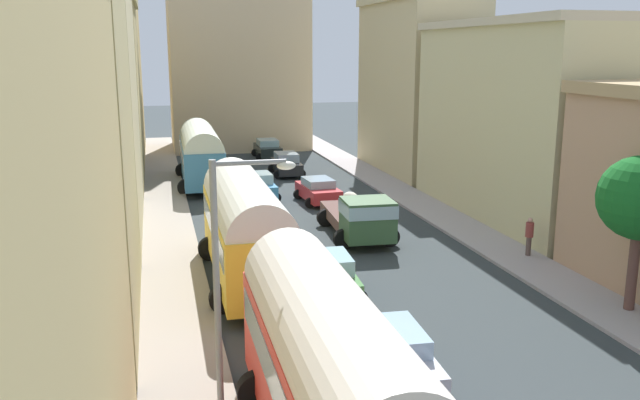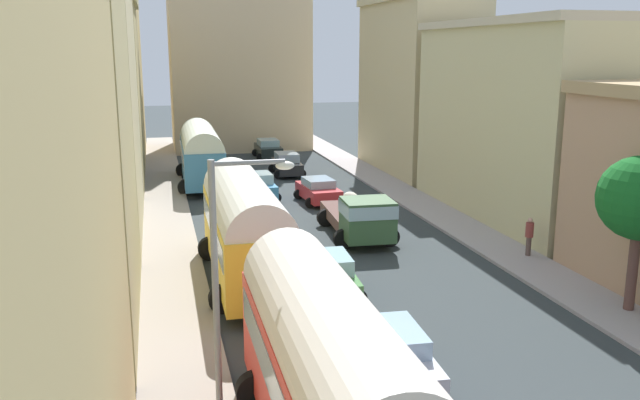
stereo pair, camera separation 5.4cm
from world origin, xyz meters
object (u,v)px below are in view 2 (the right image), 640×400
at_px(parked_bus_2, 201,152).
at_px(car_2, 268,149).
at_px(car_4, 328,275).
at_px(pedestrian_1, 529,235).
at_px(car_0, 318,190).
at_px(parked_bus_0, 327,369).
at_px(cargo_truck_0, 360,216).
at_px(parked_bus_1, 245,224).
at_px(car_1, 287,164).
at_px(streetlamp_near, 227,270).
at_px(car_5, 258,186).
at_px(car_3, 394,352).

relative_size(parked_bus_2, car_2, 2.41).
height_order(car_2, car_4, car_2).
height_order(car_2, pedestrian_1, pedestrian_1).
bearing_deg(car_0, parked_bus_2, 131.96).
relative_size(parked_bus_0, cargo_truck_0, 1.34).
relative_size(car_4, pedestrian_1, 2.16).
relative_size(parked_bus_1, parked_bus_2, 0.99).
bearing_deg(pedestrian_1, parked_bus_2, 122.46).
bearing_deg(parked_bus_0, parked_bus_2, 90.55).
xyz_separation_m(parked_bus_0, car_2, (5.89, 42.29, -1.57)).
bearing_deg(car_2, car_1, -89.85).
bearing_deg(parked_bus_2, car_1, 19.46).
distance_m(car_4, pedestrian_1, 9.83).
distance_m(parked_bus_0, parked_bus_1, 12.49).
bearing_deg(parked_bus_2, car_4, -82.22).
bearing_deg(streetlamp_near, car_1, 76.50).
distance_m(car_0, car_1, 9.22).
xyz_separation_m(cargo_truck_0, car_5, (-3.34, 10.01, -0.40)).
xyz_separation_m(parked_bus_1, car_4, (2.75, -2.31, -1.52)).
height_order(car_1, car_4, car_1).
xyz_separation_m(parked_bus_2, streetlamp_near, (-1.47, -29.86, 1.70)).
bearing_deg(streetlamp_near, car_0, 71.18).
xyz_separation_m(cargo_truck_0, car_3, (-3.16, -13.27, -0.46)).
xyz_separation_m(parked_bus_0, car_4, (2.70, 10.18, -1.58)).
height_order(parked_bus_1, car_1, parked_bus_1).
height_order(car_0, streetlamp_near, streetlamp_near).
xyz_separation_m(parked_bus_1, pedestrian_1, (12.32, -0.08, -1.26)).
distance_m(car_1, car_3, 30.93).
bearing_deg(car_2, pedestrian_1, -77.95).
bearing_deg(cargo_truck_0, car_1, 90.34).
relative_size(car_1, car_3, 0.97).
distance_m(parked_bus_2, pedestrian_1, 23.47).
bearing_deg(car_0, car_1, 90.56).
bearing_deg(pedestrian_1, parked_bus_1, 179.63).
distance_m(car_0, car_5, 3.74).
xyz_separation_m(car_3, car_5, (-0.19, 23.27, 0.06)).
bearing_deg(streetlamp_near, car_5, 79.71).
bearing_deg(car_3, car_0, 81.71).
distance_m(parked_bus_1, car_2, 30.42).
relative_size(cargo_truck_0, streetlamp_near, 1.06).
bearing_deg(car_1, car_0, -89.44).
bearing_deg(car_1, cargo_truck_0, -89.66).
bearing_deg(car_3, streetlamp_near, -164.61).
height_order(parked_bus_1, cargo_truck_0, parked_bus_1).
distance_m(parked_bus_0, cargo_truck_0, 17.95).
bearing_deg(car_4, car_2, 84.32).
bearing_deg(car_3, car_5, 90.46).
bearing_deg(streetlamp_near, parked_bus_0, -52.59).
height_order(car_1, car_5, car_5).
bearing_deg(car_0, parked_bus_1, -115.51).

